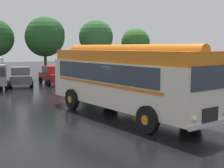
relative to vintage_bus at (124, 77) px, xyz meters
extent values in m
plane|color=black|center=(-0.06, 0.34, -1.89)|extent=(120.00, 120.00, 0.00)
cube|color=silver|center=(0.00, 0.01, -0.29)|extent=(4.72, 10.31, 2.10)
cube|color=orange|center=(0.00, 0.01, 1.04)|extent=(4.48, 10.07, 0.56)
cylinder|color=orange|center=(0.00, 0.01, 1.30)|extent=(2.75, 9.39, 0.60)
cube|color=#2D3842|center=(1.16, 0.59, 0.28)|extent=(1.86, 7.80, 0.84)
cube|color=#2D3842|center=(-1.30, 0.01, 0.28)|extent=(1.86, 7.80, 0.84)
cube|color=orange|center=(1.18, 0.49, -0.26)|extent=(1.90, 7.99, 0.12)
cube|color=orange|center=(-1.28, -0.08, -0.26)|extent=(1.90, 7.99, 0.12)
cube|color=#2D3842|center=(1.14, -4.87, 0.38)|extent=(2.15, 0.54, 0.88)
cube|color=black|center=(1.14, -4.88, -0.99)|extent=(0.89, 0.26, 0.56)
cube|color=silver|center=(1.15, -4.90, -1.32)|extent=(2.34, 0.64, 0.16)
sphere|color=white|center=(0.27, -5.09, -1.02)|extent=(0.22, 0.22, 0.22)
cylinder|color=black|center=(1.97, -2.71, -1.34)|extent=(0.52, 1.13, 1.10)
cylinder|color=orange|center=(1.97, -2.71, -1.34)|extent=(0.40, 0.45, 0.39)
cylinder|color=black|center=(-0.56, -3.30, -1.34)|extent=(0.52, 1.13, 1.10)
cylinder|color=orange|center=(-0.56, -3.30, -1.34)|extent=(0.40, 0.45, 0.39)
cylinder|color=black|center=(0.60, 3.13, -1.34)|extent=(0.52, 1.13, 1.10)
cylinder|color=orange|center=(0.60, 3.13, -1.34)|extent=(0.40, 0.45, 0.39)
cylinder|color=black|center=(-1.93, 2.54, -1.34)|extent=(0.52, 1.13, 1.10)
cylinder|color=orange|center=(-1.93, 2.54, -1.34)|extent=(0.40, 0.45, 0.39)
cube|color=#4C5156|center=(-3.20, 14.12, -1.22)|extent=(2.18, 4.37, 0.70)
cube|color=#4C5156|center=(-3.18, 14.27, -0.55)|extent=(1.74, 2.34, 0.64)
cube|color=#2D3842|center=(-2.43, 14.18, -0.55)|extent=(0.25, 1.92, 0.50)
cube|color=#2D3842|center=(-3.93, 14.36, -0.55)|extent=(0.25, 1.92, 0.50)
cylinder|color=black|center=(-2.48, 12.72, -1.57)|extent=(0.27, 0.66, 0.64)
cylinder|color=black|center=(-4.22, 12.93, -1.57)|extent=(0.27, 0.66, 0.64)
cylinder|color=black|center=(-2.17, 15.31, -1.57)|extent=(0.27, 0.66, 0.64)
cylinder|color=black|center=(-3.92, 15.51, -1.57)|extent=(0.27, 0.66, 0.64)
cube|color=maroon|center=(-0.26, 14.34, -1.22)|extent=(2.05, 4.33, 0.70)
cube|color=maroon|center=(-0.28, 14.49, -0.55)|extent=(1.68, 2.30, 0.64)
cube|color=#2D3842|center=(0.48, 14.55, -0.55)|extent=(0.19, 1.93, 0.50)
cube|color=#2D3842|center=(-1.03, 14.42, -0.55)|extent=(0.19, 1.93, 0.50)
cylinder|color=black|center=(0.72, 13.12, -1.57)|extent=(0.25, 0.65, 0.64)
cylinder|color=black|center=(-1.03, 12.97, -1.57)|extent=(0.25, 0.65, 0.64)
cylinder|color=black|center=(0.50, 15.71, -1.57)|extent=(0.25, 0.65, 0.64)
cylinder|color=black|center=(-1.25, 15.56, -1.57)|extent=(0.25, 0.65, 0.64)
cube|color=navy|center=(2.46, 14.47, -1.22)|extent=(2.03, 4.32, 0.70)
cube|color=navy|center=(2.45, 14.62, -0.55)|extent=(1.66, 2.30, 0.64)
cube|color=#2D3842|center=(3.20, 14.68, -0.55)|extent=(0.18, 1.93, 0.50)
cube|color=#2D3842|center=(1.69, 14.56, -0.55)|extent=(0.18, 1.93, 0.50)
cylinder|color=black|center=(3.44, 13.24, -1.57)|extent=(0.25, 0.65, 0.64)
cylinder|color=black|center=(1.69, 13.10, -1.57)|extent=(0.25, 0.65, 0.64)
cylinder|color=black|center=(3.23, 15.83, -1.57)|extent=(0.25, 0.65, 0.64)
cylinder|color=black|center=(1.48, 15.69, -1.57)|extent=(0.25, 0.65, 0.64)
cube|color=silver|center=(5.50, 14.37, -1.22)|extent=(1.85, 4.26, 0.70)
cube|color=silver|center=(5.50, 14.52, -0.55)|extent=(1.57, 2.23, 0.64)
cube|color=#2D3842|center=(6.26, 14.49, -0.55)|extent=(0.09, 1.93, 0.50)
cube|color=#2D3842|center=(4.74, 14.54, -0.55)|extent=(0.09, 1.93, 0.50)
cylinder|color=black|center=(6.33, 13.04, -1.57)|extent=(0.22, 0.65, 0.64)
cylinder|color=black|center=(4.57, 13.10, -1.57)|extent=(0.22, 0.65, 0.64)
cylinder|color=black|center=(6.42, 15.64, -1.57)|extent=(0.22, 0.65, 0.64)
cylinder|color=black|center=(4.66, 15.70, -1.57)|extent=(0.22, 0.65, 0.64)
cylinder|color=black|center=(-4.55, 12.02, -1.49)|extent=(0.29, 0.81, 0.80)
cylinder|color=black|center=(-4.76, 15.58, -1.49)|extent=(0.29, 0.81, 0.80)
cylinder|color=#4C3823|center=(0.09, 19.79, -0.46)|extent=(0.29, 0.29, 2.87)
sphere|color=#235623|center=(0.09, 19.79, 2.56)|extent=(4.21, 4.21, 4.21)
sphere|color=#235623|center=(0.56, 19.56, 2.92)|extent=(3.17, 3.17, 3.17)
cylinder|color=#4C3823|center=(5.93, 19.95, -0.38)|extent=(0.33, 0.33, 3.03)
sphere|color=#2D662D|center=(5.93, 19.95, 2.60)|extent=(3.90, 3.90, 3.90)
sphere|color=#2D662D|center=(6.13, 19.66, 2.76)|extent=(3.02, 3.02, 3.02)
cylinder|color=#4C3823|center=(11.32, 20.57, -0.59)|extent=(0.32, 0.32, 2.60)
sphere|color=#336B28|center=(11.32, 20.57, 2.02)|extent=(3.51, 3.51, 3.51)
sphere|color=#336B28|center=(11.24, 20.21, 2.15)|extent=(2.50, 2.50, 2.50)
camera|label=1|loc=(-6.53, -13.69, 1.47)|focal=50.00mm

